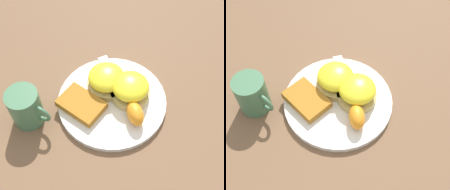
{
  "view_description": "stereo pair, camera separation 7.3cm",
  "coord_description": "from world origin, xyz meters",
  "views": [
    {
      "loc": [
        0.18,
        -0.36,
        0.64
      ],
      "look_at": [
        0.0,
        0.0,
        0.03
      ],
      "focal_mm": 50.0,
      "sensor_mm": 36.0,
      "label": 1
    },
    {
      "loc": [
        0.25,
        -0.32,
        0.64
      ],
      "look_at": [
        0.0,
        0.0,
        0.03
      ],
      "focal_mm": 50.0,
      "sensor_mm": 36.0,
      "label": 2
    }
  ],
  "objects": [
    {
      "name": "ground_plane",
      "position": [
        0.0,
        0.0,
        0.0
      ],
      "size": [
        1.1,
        1.1,
        0.0
      ],
      "primitive_type": "plane",
      "color": "brown"
    },
    {
      "name": "plate",
      "position": [
        0.0,
        0.0,
        0.01
      ],
      "size": [
        0.26,
        0.26,
        0.01
      ],
      "primitive_type": "cylinder",
      "color": "silver",
      "rests_on": "ground_plane"
    },
    {
      "name": "sandwich_benedict_left",
      "position": [
        0.03,
        0.03,
        0.04
      ],
      "size": [
        0.09,
        0.09,
        0.06
      ],
      "color": "tan",
      "rests_on": "plate"
    },
    {
      "name": "sandwich_benedict_right",
      "position": [
        -0.03,
        0.03,
        0.04
      ],
      "size": [
        0.09,
        0.09,
        0.06
      ],
      "color": "tan",
      "rests_on": "plate"
    },
    {
      "name": "hashbrown_patty",
      "position": [
        -0.05,
        -0.05,
        0.02
      ],
      "size": [
        0.11,
        0.09,
        0.02
      ],
      "primitive_type": "cube",
      "rotation": [
        0.0,
        0.0,
        -0.16
      ],
      "color": "#A2671E",
      "rests_on": "plate"
    },
    {
      "name": "orange_wedge",
      "position": [
        0.07,
        -0.02,
        0.04
      ],
      "size": [
        0.07,
        0.07,
        0.04
      ],
      "primitive_type": "ellipsoid",
      "rotation": [
        0.0,
        0.0,
        5.47
      ],
      "color": "orange",
      "rests_on": "plate"
    },
    {
      "name": "fork",
      "position": [
        -0.01,
        0.05,
        0.02
      ],
      "size": [
        0.17,
        0.15,
        0.0
      ],
      "color": "silver",
      "rests_on": "plate"
    },
    {
      "name": "cup",
      "position": [
        -0.15,
        -0.12,
        0.05
      ],
      "size": [
        0.1,
        0.07,
        0.1
      ],
      "color": "#42704C",
      "rests_on": "ground_plane"
    }
  ]
}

